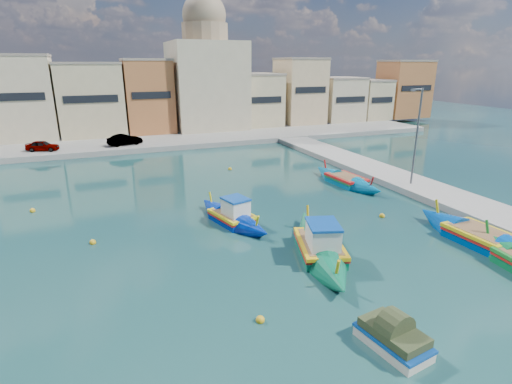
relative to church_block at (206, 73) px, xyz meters
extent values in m
plane|color=#123236|center=(-10.00, -40.00, -8.41)|extent=(160.00, 160.00, 0.00)
cube|color=gray|center=(8.00, -40.00, -8.16)|extent=(4.00, 70.00, 0.50)
cube|color=gray|center=(-10.00, -8.00, -8.11)|extent=(80.00, 8.00, 0.60)
cube|color=#BFB18F|center=(-23.86, -0.88, -2.86)|extent=(7.88, 6.24, 9.89)
cube|color=gray|center=(-23.86, -0.88, 2.23)|extent=(8.04, 6.37, 0.30)
cube|color=black|center=(-23.86, -4.05, -2.37)|extent=(6.30, 0.10, 0.90)
cube|color=tan|center=(-15.74, -0.28, -3.31)|extent=(7.88, 7.44, 8.99)
cube|color=gray|center=(-15.74, -0.28, 1.33)|extent=(8.04, 7.59, 0.30)
cube|color=black|center=(-15.74, -4.05, -2.86)|extent=(6.30, 0.10, 0.90)
cube|color=#B36938|center=(-8.46, -0.93, -3.09)|extent=(6.17, 6.13, 9.43)
cube|color=gray|center=(-8.46, -0.93, 1.77)|extent=(6.29, 6.26, 0.30)
cube|color=black|center=(-8.46, -4.05, -2.62)|extent=(4.93, 0.10, 0.90)
cube|color=tan|center=(-0.95, -0.15, -4.78)|extent=(7.31, 7.69, 6.05)
cube|color=gray|center=(-0.95, -0.15, -1.60)|extent=(7.46, 7.85, 0.30)
cube|color=black|center=(-0.95, -4.05, -4.48)|extent=(5.85, 0.10, 0.90)
cube|color=tan|center=(7.02, -0.35, -4.10)|extent=(7.54, 7.30, 7.41)
cube|color=gray|center=(7.02, -0.35, -0.25)|extent=(7.69, 7.45, 0.30)
cube|color=black|center=(7.02, -4.05, -3.73)|extent=(6.03, 0.10, 0.90)
cube|color=tan|center=(14.93, -0.51, -2.99)|extent=(6.36, 6.97, 9.63)
cube|color=gray|center=(14.93, -0.51, 1.98)|extent=(6.48, 7.11, 0.30)
cube|color=black|center=(14.93, -4.05, -2.51)|extent=(5.09, 0.10, 0.90)
cube|color=#BFB18F|center=(22.15, -0.65, -4.48)|extent=(6.63, 6.70, 6.65)
cube|color=gray|center=(22.15, -0.65, -1.01)|extent=(6.76, 6.83, 0.30)
cube|color=black|center=(22.15, -4.05, -4.15)|extent=(5.30, 0.10, 0.90)
cube|color=tan|center=(28.26, -0.25, -4.71)|extent=(5.08, 7.51, 6.20)
cube|color=gray|center=(28.26, -0.25, -1.45)|extent=(5.18, 7.66, 0.30)
cube|color=black|center=(28.26, -4.05, -4.40)|extent=(4.06, 0.10, 0.90)
cube|color=#B36938|center=(35.15, -1.00, -3.14)|extent=(7.79, 6.00, 9.33)
cube|color=gray|center=(35.15, -1.00, 1.67)|extent=(7.95, 6.12, 0.30)
cube|color=black|center=(35.15, -4.05, -2.68)|extent=(6.23, 0.10, 0.90)
cube|color=#BFB18F|center=(0.00, 0.00, -1.81)|extent=(10.00, 10.00, 12.00)
cylinder|color=#9E8466|center=(0.00, 0.00, 5.39)|extent=(6.40, 6.40, 2.40)
sphere|color=#9E8466|center=(0.00, 0.00, 7.58)|extent=(6.00, 6.00, 6.00)
cylinder|color=#595B60|center=(7.50, -34.00, -4.41)|extent=(0.16, 0.16, 8.00)
cylinder|color=#595B60|center=(7.10, -34.00, -0.51)|extent=(1.00, 0.10, 0.10)
cube|color=#595B60|center=(6.60, -34.00, -0.56)|extent=(0.35, 0.15, 0.18)
imported|color=#4C1919|center=(-21.24, -9.50, -7.24)|extent=(3.60, 2.31, 1.14)
imported|color=#4C1919|center=(-12.64, -9.50, -7.17)|extent=(4.10, 2.42, 1.28)
cube|color=#0A704A|center=(-5.27, -41.30, -8.20)|extent=(3.17, 4.23, 1.05)
cone|color=#0A704A|center=(-4.31, -38.33, -8.14)|extent=(3.07, 3.93, 2.70)
cone|color=#0A704A|center=(-6.23, -44.26, -8.14)|extent=(3.07, 3.93, 2.70)
cube|color=yellow|center=(-5.27, -41.30, -7.75)|extent=(3.31, 4.45, 0.19)
cube|color=red|center=(-5.27, -41.30, -7.94)|extent=(3.29, 4.33, 0.11)
cube|color=olive|center=(-5.27, -41.30, -7.67)|extent=(2.76, 3.81, 0.06)
cylinder|color=yellow|center=(-4.21, -38.04, -7.46)|extent=(0.29, 0.52, 1.15)
cylinder|color=yellow|center=(-6.32, -44.55, -7.46)|extent=(0.29, 0.52, 1.15)
cube|color=white|center=(-5.44, -41.82, -7.09)|extent=(1.99, 2.28, 1.16)
cube|color=#0F47A5|center=(-5.44, -41.82, -6.45)|extent=(2.12, 2.43, 0.13)
cube|color=#0027A5|center=(-8.16, -35.27, -8.22)|extent=(2.51, 3.30, 0.92)
cone|color=#0027A5|center=(-8.77, -32.92, -8.18)|extent=(2.46, 3.10, 2.30)
cone|color=#0027A5|center=(-7.56, -37.62, -8.18)|extent=(2.46, 3.10, 2.30)
cube|color=yellow|center=(-8.16, -35.27, -7.84)|extent=(2.62, 3.47, 0.17)
cube|color=red|center=(-8.16, -35.27, -8.00)|extent=(2.62, 3.38, 0.09)
cube|color=olive|center=(-8.16, -35.27, -7.76)|extent=(2.18, 2.97, 0.06)
cylinder|color=yellow|center=(-8.83, -32.69, -7.58)|extent=(0.23, 0.45, 1.00)
cylinder|color=yellow|center=(-7.50, -37.86, -7.58)|extent=(0.23, 0.45, 1.00)
cube|color=white|center=(-8.06, -35.69, -7.26)|extent=(1.62, 1.77, 1.01)
cube|color=#0F47A5|center=(-8.06, -35.69, -6.70)|extent=(1.72, 1.89, 0.11)
cube|color=#00699A|center=(3.47, -30.84, -8.21)|extent=(2.26, 3.46, 1.01)
cone|color=#00699A|center=(3.27, -28.11, -8.16)|extent=(2.24, 3.22, 2.53)
cone|color=#00699A|center=(3.68, -33.58, -8.16)|extent=(2.24, 3.22, 2.53)
cube|color=red|center=(3.47, -30.84, -7.78)|extent=(2.35, 3.65, 0.18)
cube|color=#197F33|center=(3.47, -30.84, -7.97)|extent=(2.36, 3.53, 0.10)
cube|color=olive|center=(3.47, -30.84, -7.70)|extent=(1.93, 3.14, 0.06)
cylinder|color=red|center=(3.24, -27.84, -7.50)|extent=(0.18, 0.48, 1.10)
cylinder|color=red|center=(3.70, -33.85, -7.50)|extent=(0.18, 0.48, 1.10)
cone|color=#0B753B|center=(3.77, -44.22, -8.14)|extent=(2.57, 3.64, 2.73)
cylinder|color=#1A8328|center=(3.80, -43.92, -7.44)|extent=(0.21, 0.52, 1.17)
cube|color=#0047A8|center=(3.86, -43.54, -8.18)|extent=(2.36, 3.54, 1.12)
cone|color=#0047A8|center=(3.76, -40.68, -8.13)|extent=(2.35, 3.31, 2.79)
cube|color=yellow|center=(3.86, -43.54, -7.71)|extent=(2.46, 3.73, 0.20)
cube|color=red|center=(3.86, -43.54, -7.91)|extent=(2.48, 3.60, 0.11)
cube|color=olive|center=(3.86, -43.54, -7.62)|extent=(2.01, 3.21, 0.07)
cylinder|color=yellow|center=(3.75, -40.40, -7.40)|extent=(0.17, 0.54, 1.22)
cube|color=beige|center=(-6.64, -48.71, -8.27)|extent=(1.74, 2.75, 0.64)
cube|color=#0F47A5|center=(-6.64, -48.71, -7.97)|extent=(1.81, 2.83, 0.11)
cube|color=#2D381E|center=(-6.64, -48.71, -7.72)|extent=(1.65, 2.45, 0.32)
cylinder|color=#2D381E|center=(-6.64, -48.71, -7.56)|extent=(0.88, 2.33, 0.55)
sphere|color=gold|center=(-16.54, -35.36, -8.33)|extent=(0.36, 0.36, 0.36)
sphere|color=gold|center=(-7.79, -35.62, -8.33)|extent=(0.36, 0.36, 0.36)
sphere|color=gold|center=(-4.14, -22.69, -8.33)|extent=(0.36, 0.36, 0.36)
sphere|color=gold|center=(-20.34, -28.35, -8.33)|extent=(0.36, 0.36, 0.36)
sphere|color=gold|center=(1.37, -38.16, -8.33)|extent=(0.36, 0.36, 0.36)
sphere|color=gold|center=(-10.46, -45.53, -8.33)|extent=(0.36, 0.36, 0.36)
sphere|color=gold|center=(3.30, -45.54, -8.33)|extent=(0.36, 0.36, 0.36)
camera|label=1|loc=(-15.65, -57.96, 1.39)|focal=28.00mm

